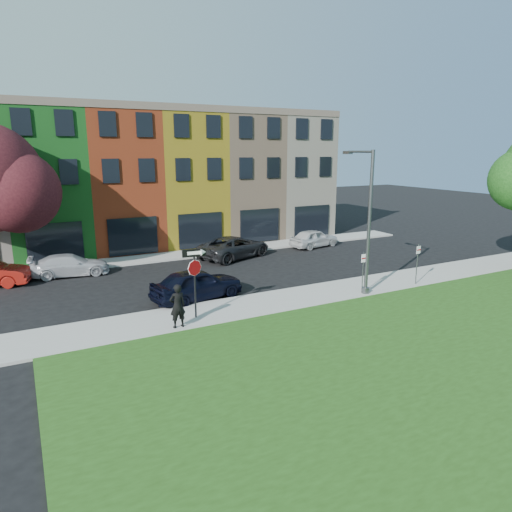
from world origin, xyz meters
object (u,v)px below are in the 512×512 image
stop_sign (195,269)px  street_lamp (366,223)px  sedan_near (197,284)px  man (177,306)px

stop_sign → street_lamp: size_ratio=0.43×
sedan_near → man: bearing=137.9°
street_lamp → stop_sign: bearing=-179.9°
man → stop_sign: bearing=-148.8°
man → sedan_near: (2.12, 3.41, -0.26)m
sedan_near → street_lamp: street_lamp is taller
stop_sign → man: (-1.07, -0.75, -1.27)m
man → sedan_near: bearing=-125.7°
man → sedan_near: size_ratio=0.38×
stop_sign → sedan_near: stop_sign is taller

